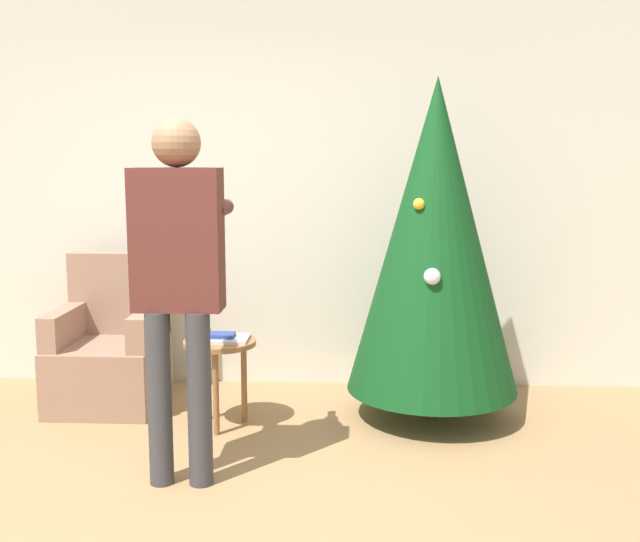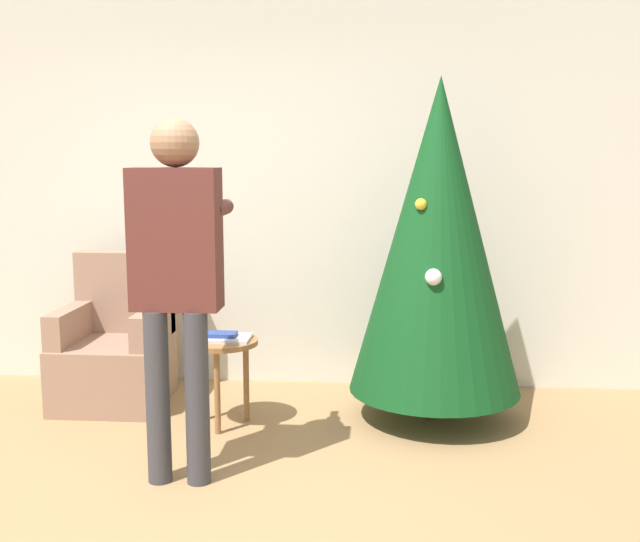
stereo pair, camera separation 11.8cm
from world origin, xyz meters
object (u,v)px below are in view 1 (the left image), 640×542
Objects in this scene: armchair at (111,353)px; side_stool at (220,354)px; christmas_tree at (435,237)px; person_standing at (178,266)px.

armchair is 1.84× the size of side_stool.
christmas_tree is 1.16× the size of person_standing.
side_stool is at bearing 85.81° from person_standing.
person_standing reaches higher than side_stool.
christmas_tree reaches higher than side_stool.
christmas_tree is at bearing 9.54° from side_stool.
side_stool is (0.06, 0.76, -0.65)m from person_standing.
person_standing is (0.75, -1.16, 0.76)m from armchair.
armchair is 1.57m from person_standing.
armchair is 0.90m from side_stool.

